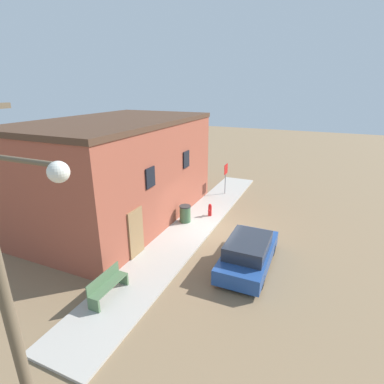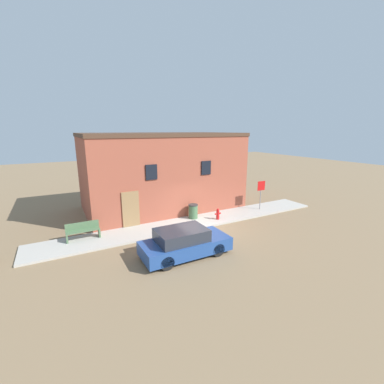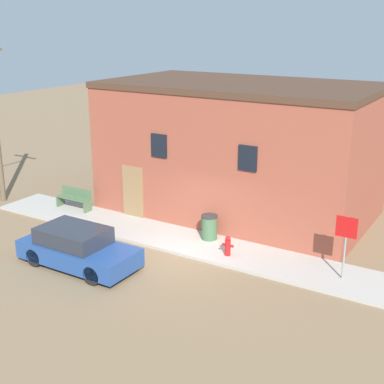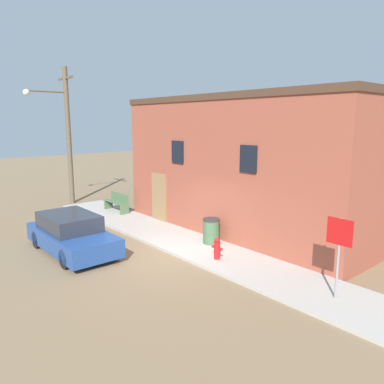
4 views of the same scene
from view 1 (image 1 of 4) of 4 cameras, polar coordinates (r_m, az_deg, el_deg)
name	(u,v)px [view 1 (image 1 of 4)]	position (r m, az deg, el deg)	size (l,w,h in m)	color
ground_plane	(212,231)	(15.46, 3.92, -7.43)	(80.00, 80.00, 0.00)	#846B4C
sidewalk	(193,226)	(15.80, 0.16, -6.55)	(18.40, 2.19, 0.10)	#B2ADA3
brick_building	(119,170)	(16.57, -13.71, 4.01)	(10.85, 6.27, 5.43)	#9E4C38
fire_hydrant	(210,210)	(16.82, 3.43, -3.39)	(0.42, 0.20, 0.71)	red
stop_sign	(226,173)	(20.02, 6.44, 3.56)	(0.66, 0.06, 2.05)	gray
bench	(107,285)	(11.15, -15.84, -16.69)	(1.64, 0.44, 0.88)	#4C6B47
trash_bin	(185,214)	(16.03, -1.32, -4.14)	(0.61, 0.61, 0.91)	#426642
utility_pole	(0,259)	(6.80, -32.75, -10.67)	(1.80, 2.30, 7.24)	brown
parked_car	(248,253)	(12.57, 10.68, -11.30)	(4.07, 1.74, 1.31)	black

